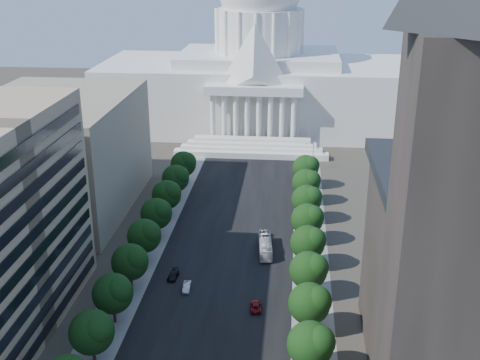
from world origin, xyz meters
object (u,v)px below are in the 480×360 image
(car_dark_b, at_px, (173,275))
(city_bus, at_px, (265,245))
(car_red, at_px, (256,306))
(car_silver, at_px, (187,287))

(car_dark_b, xyz_separation_m, city_bus, (18.83, 13.66, 0.99))
(car_red, bearing_deg, city_bus, -94.71)
(car_silver, xyz_separation_m, city_bus, (15.12, 18.11, 0.96))
(car_silver, height_order, city_bus, city_bus)
(car_dark_b, height_order, city_bus, city_bus)
(car_silver, xyz_separation_m, car_dark_b, (-3.71, 4.45, -0.03))
(city_bus, bearing_deg, car_red, -96.54)
(car_dark_b, bearing_deg, car_red, -25.65)
(car_silver, relative_size, city_bus, 0.35)
(car_red, height_order, city_bus, city_bus)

